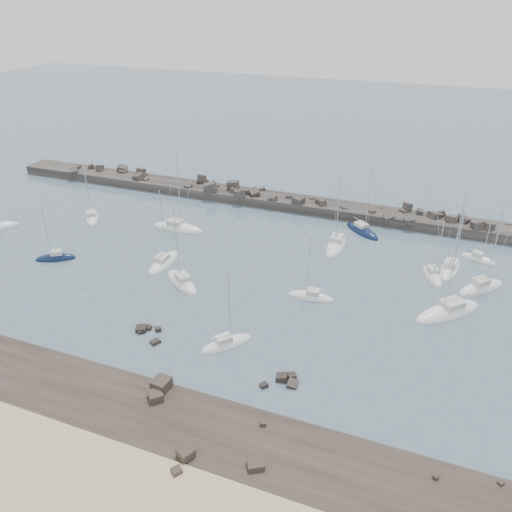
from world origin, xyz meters
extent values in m
plane|color=#475E70|center=(0.00, 0.00, 0.00)|extent=(400.00, 400.00, 0.00)
cube|color=#CEB98E|center=(0.00, -32.00, 0.00)|extent=(140.00, 14.00, 1.00)
cube|color=#2D231F|center=(0.00, -22.00, 0.00)|extent=(140.00, 12.00, 0.70)
cube|color=#2D231F|center=(14.48, -17.85, 0.53)|extent=(0.80, 0.82, 0.37)
cube|color=#2D231F|center=(2.40, -17.04, 0.97)|extent=(1.92, 2.03, 1.24)
cube|color=#2D231F|center=(15.62, -22.78, 0.64)|extent=(1.95, 1.83, 0.57)
cube|color=#2D231F|center=(36.44, -16.68, 0.49)|extent=(0.65, 0.66, 0.27)
cube|color=#2D231F|center=(2.61, -18.61, 0.77)|extent=(2.11, 2.11, 0.83)
cube|color=#2D231F|center=(9.22, -26.00, 0.61)|extent=(1.19, 1.20, 0.53)
cube|color=#2D231F|center=(9.15, -24.10, 0.81)|extent=(1.79, 1.83, 0.92)
cube|color=#2D231F|center=(31.03, -18.10, 0.53)|extent=(0.62, 0.65, 0.37)
cube|color=black|center=(-2.71, -10.02, 0.04)|extent=(1.42, 1.46, 0.72)
cube|color=black|center=(-5.11, -7.76, -0.08)|extent=(0.95, 0.88, 0.94)
cube|color=black|center=(-5.51, -8.70, 0.06)|extent=(1.34, 1.38, 0.91)
cube|color=black|center=(-5.71, -8.41, 0.10)|extent=(1.60, 1.63, 1.32)
cube|color=black|center=(-3.70, -7.68, 0.17)|extent=(1.07, 1.16, 0.73)
cube|color=black|center=(-5.06, -7.80, 0.08)|extent=(1.03, 1.10, 0.72)
cube|color=black|center=(15.36, -11.07, -0.10)|extent=(1.35, 1.28, 0.94)
cube|color=black|center=(12.59, -12.40, 0.13)|extent=(1.14, 1.10, 0.75)
cube|color=black|center=(15.45, -11.00, -0.02)|extent=(1.36, 1.49, 1.03)
cube|color=black|center=(14.94, -9.78, 0.00)|extent=(1.36, 1.28, 0.90)
cube|color=black|center=(14.10, -10.60, 0.20)|extent=(1.64, 1.48, 1.12)
cube|color=#2E2B29|center=(-7.50, 38.00, 0.20)|extent=(115.00, 6.00, 3.20)
cube|color=#2E2B29|center=(-17.47, 38.86, 1.62)|extent=(2.22, 2.27, 1.25)
cube|color=#2E2B29|center=(5.79, 37.76, 2.24)|extent=(2.07, 2.12, 1.36)
cube|color=#2E2B29|center=(10.55, 36.87, 1.56)|extent=(2.00, 2.11, 1.38)
cube|color=#2E2B29|center=(34.42, 36.45, 2.09)|extent=(2.58, 2.53, 2.31)
cube|color=#2E2B29|center=(-17.04, 35.93, 2.51)|extent=(3.44, 2.96, 2.76)
cube|color=#2E2B29|center=(23.03, 35.55, 1.84)|extent=(2.14, 2.30, 1.63)
cube|color=#2E2B29|center=(-22.61, 36.46, 1.94)|extent=(1.48, 1.69, 1.39)
cube|color=#2E2B29|center=(31.73, 38.44, 2.03)|extent=(2.13, 2.07, 1.46)
cube|color=#2E2B29|center=(19.38, 35.76, 1.72)|extent=(2.41, 2.53, 1.86)
cube|color=#2E2B29|center=(-36.33, 39.76, 2.30)|extent=(1.89, 2.01, 2.00)
cube|color=#2E2B29|center=(-3.32, 35.76, 1.95)|extent=(2.05, 1.85, 1.87)
cube|color=#2E2B29|center=(-41.02, 39.67, 1.93)|extent=(2.20, 2.08, 1.44)
cube|color=#2E2B29|center=(-7.28, 40.41, 1.86)|extent=(1.60, 1.51, 1.15)
cube|color=#2E2B29|center=(17.09, 39.65, 1.66)|extent=(1.47, 1.53, 1.16)
cube|color=#2E2B29|center=(-35.30, 38.97, 1.77)|extent=(1.83, 1.91, 1.41)
cube|color=#2E2B29|center=(-35.12, 36.96, 2.26)|extent=(2.82, 2.63, 2.01)
cube|color=#2E2B29|center=(-33.30, 37.01, 1.85)|extent=(1.08, 1.25, 0.90)
cube|color=#2E2B29|center=(-13.16, 38.60, 2.54)|extent=(2.43, 2.07, 2.19)
cube|color=#2E2B29|center=(36.24, 37.67, 1.99)|extent=(1.85, 1.54, 1.60)
cube|color=#2E2B29|center=(30.02, 38.00, 2.12)|extent=(2.24, 2.39, 1.76)
cube|color=#2E2B29|center=(-52.55, 38.17, 2.04)|extent=(1.49, 1.70, 1.36)
cube|color=#2E2B29|center=(-0.73, 38.15, 1.72)|extent=(1.48, 1.51, 1.42)
cube|color=#2E2B29|center=(-10.32, 35.44, 2.28)|extent=(2.88, 2.73, 2.10)
cube|color=#2E2B29|center=(-41.42, 39.34, 1.94)|extent=(1.25, 1.08, 0.84)
cube|color=#2E2B29|center=(39.66, 40.35, 1.44)|extent=(1.33, 1.67, 1.07)
cube|color=#2E2B29|center=(-20.74, 40.02, 2.09)|extent=(2.44, 2.51, 1.40)
cube|color=#2E2B29|center=(21.58, 39.38, 1.76)|extent=(1.99, 1.87, 1.01)
cube|color=#2E2B29|center=(22.09, 40.13, 2.42)|extent=(2.15, 2.23, 2.07)
cube|color=#2E2B29|center=(-41.71, 40.26, 2.32)|extent=(2.61, 2.32, 2.08)
cube|color=#2E2B29|center=(-51.53, 35.46, 1.85)|extent=(2.76, 2.89, 1.85)
cube|color=#2E2B29|center=(3.72, 39.34, 1.53)|extent=(1.28, 1.33, 1.14)
cube|color=#2E2B29|center=(27.25, 38.81, 1.99)|extent=(3.28, 3.33, 1.82)
cube|color=#2E2B29|center=(-46.64, 38.65, 2.31)|extent=(1.56, 1.94, 2.08)
cube|color=#2E2B29|center=(28.13, 40.21, 2.02)|extent=(1.96, 1.74, 1.51)
cube|color=#2E2B29|center=(6.55, 36.73, 2.17)|extent=(1.78, 1.75, 1.45)
cube|color=#2E2B29|center=(-7.80, 37.15, 2.15)|extent=(2.76, 3.15, 2.40)
cube|color=#2E2B29|center=(-17.55, 35.68, 1.98)|extent=(2.15, 2.07, 1.58)
cube|color=#2E2B29|center=(-12.41, 37.14, 2.13)|extent=(1.46, 1.71, 1.51)
cube|color=#2E2B29|center=(28.26, 38.52, 1.52)|extent=(1.68, 1.58, 0.79)
cube|color=#2E2B29|center=(32.09, 38.53, 1.99)|extent=(2.97, 2.94, 2.44)
cube|color=#2E2B29|center=(-21.28, 40.15, 2.51)|extent=(2.89, 3.30, 2.64)
cube|color=#2E2B29|center=(36.26, 36.60, 2.12)|extent=(2.32, 2.48, 1.97)
cube|color=#2E2B29|center=(31.68, 39.23, 2.15)|extent=(1.67, 1.48, 1.37)
cube|color=#2E2B29|center=(24.47, 39.30, 2.08)|extent=(1.47, 1.37, 1.44)
cube|color=#2E2B29|center=(-49.57, 39.24, 2.24)|extent=(1.78, 1.87, 1.47)
cube|color=#2E2B29|center=(1.79, 36.30, 2.14)|extent=(2.63, 2.61, 2.05)
cube|color=#2E2B29|center=(-8.80, 37.50, 1.86)|extent=(2.33, 2.11, 1.64)
cube|color=#2E2B29|center=(16.12, 36.52, 1.91)|extent=(1.57, 1.65, 1.08)
ellipsoid|color=white|center=(-34.22, 18.88, 0.05)|extent=(6.69, 7.58, 1.99)
cube|color=silver|center=(-33.98, 18.57, 1.21)|extent=(2.57, 2.67, 0.64)
cylinder|color=silver|center=(-34.60, 19.36, 6.13)|extent=(0.11, 0.11, 10.47)
cylinder|color=silver|center=(-33.64, 18.14, 1.80)|extent=(1.99, 2.49, 0.09)
ellipsoid|color=#0E1C3D|center=(-29.29, 3.04, 0.05)|extent=(6.53, 4.82, 1.93)
cube|color=silver|center=(-29.01, 3.20, 1.22)|extent=(2.18, 1.99, 0.71)
cylinder|color=silver|center=(-29.73, 2.79, 5.17)|extent=(0.12, 0.12, 8.60)
cylinder|color=silver|center=(-28.62, 3.41, 1.88)|extent=(2.28, 1.33, 0.10)
ellipsoid|color=white|center=(-12.09, 8.13, 0.05)|extent=(2.69, 8.40, 2.12)
cube|color=silver|center=(-12.09, 7.71, 1.29)|extent=(1.71, 2.36, 0.67)
cylinder|color=silver|center=(-12.08, 8.80, 6.60)|extent=(0.12, 0.12, 11.30)
cylinder|color=silver|center=(-12.10, 7.12, 1.91)|extent=(0.13, 3.35, 0.10)
ellipsoid|color=white|center=(-16.37, 20.45, 0.05)|extent=(10.08, 3.35, 2.35)
cube|color=silver|center=(-16.87, 20.44, 1.39)|extent=(2.85, 2.09, 0.69)
cylinder|color=silver|center=(-15.57, 20.47, 7.80)|extent=(0.12, 0.12, 13.51)
cylinder|color=silver|center=(-17.57, 20.42, 2.04)|extent=(4.00, 0.20, 0.10)
ellipsoid|color=white|center=(-6.46, 3.72, 0.05)|extent=(8.15, 6.74, 2.24)
cube|color=silver|center=(-6.12, 3.49, 1.39)|extent=(2.82, 2.66, 0.76)
cylinder|color=silver|center=(-7.00, 4.09, 6.52)|extent=(0.13, 0.13, 11.02)
cylinder|color=silver|center=(-5.65, 3.16, 2.09)|extent=(2.74, 1.95, 0.11)
ellipsoid|color=white|center=(12.29, 23.87, 0.05)|extent=(2.87, 9.18, 2.40)
cube|color=silver|center=(12.29, 24.32, 1.47)|extent=(1.86, 2.57, 0.79)
cylinder|color=silver|center=(12.29, 23.13, 7.26)|extent=(0.13, 0.13, 12.38)
cylinder|color=silver|center=(12.28, 24.97, 2.20)|extent=(0.12, 3.67, 0.11)
ellipsoid|color=white|center=(5.73, -7.24, 0.05)|extent=(5.99, 6.62, 1.86)
cube|color=silver|center=(5.51, -7.50, 1.15)|extent=(2.28, 2.35, 0.62)
cylinder|color=silver|center=(6.08, -6.81, 5.45)|extent=(0.11, 0.11, 9.23)
cylinder|color=silver|center=(5.21, -7.87, 1.73)|extent=(1.81, 2.16, 0.09)
ellipsoid|color=#0E1C3D|center=(15.40, 31.32, 0.05)|extent=(7.94, 7.23, 2.10)
cube|color=silver|center=(15.09, 31.58, 1.28)|extent=(2.83, 2.75, 0.67)
cylinder|color=silver|center=(15.91, 30.90, 6.49)|extent=(0.12, 0.12, 11.10)
cylinder|color=silver|center=(14.65, 31.95, 1.90)|extent=(2.58, 2.18, 0.10)
ellipsoid|color=white|center=(12.57, 6.85, 0.05)|extent=(6.68, 2.48, 1.80)
cube|color=silver|center=(12.90, 6.88, 1.12)|extent=(1.92, 1.44, 0.61)
cylinder|color=silver|center=(12.05, 6.82, 5.24)|extent=(0.10, 0.10, 8.85)
cylinder|color=silver|center=(13.35, 6.91, 1.69)|extent=(2.62, 0.27, 0.09)
ellipsoid|color=white|center=(30.76, 22.52, 0.05)|extent=(3.84, 8.69, 2.26)
cube|color=silver|center=(30.69, 22.11, 1.39)|extent=(2.03, 2.58, 0.75)
cylinder|color=silver|center=(30.86, 23.19, 6.68)|extent=(0.13, 0.13, 11.33)
cylinder|color=silver|center=(30.60, 21.53, 2.09)|extent=(0.61, 3.34, 0.11)
ellipsoid|color=white|center=(30.95, 9.77, 0.05)|extent=(9.75, 9.83, 2.55)
cube|color=silver|center=(31.32, 10.15, 1.52)|extent=(3.59, 3.60, 0.78)
cylinder|color=silver|center=(30.36, 9.17, 8.27)|extent=(0.13, 0.13, 14.26)
cylinder|color=silver|center=(31.84, 10.68, 2.24)|extent=(3.04, 3.09, 0.11)
ellipsoid|color=white|center=(35.28, 18.15, 0.05)|extent=(7.60, 7.66, 2.31)
cube|color=silver|center=(34.99, 17.86, 1.43)|extent=(2.80, 2.81, 0.80)
cylinder|color=silver|center=(35.74, 18.62, 6.59)|extent=(0.14, 0.14, 11.12)
cylinder|color=silver|center=(34.59, 17.44, 2.17)|extent=(2.39, 2.43, 0.11)
ellipsoid|color=white|center=(35.01, 27.43, 0.05)|extent=(6.01, 3.74, 1.68)
cube|color=silver|center=(34.75, 27.53, 1.06)|extent=(1.92, 1.66, 0.60)
cylinder|color=silver|center=(35.44, 27.26, 4.65)|extent=(0.10, 0.10, 7.77)
cylinder|color=silver|center=(34.37, 27.68, 1.62)|extent=(2.18, 0.91, 0.09)
ellipsoid|color=white|center=(28.34, 19.20, 0.05)|extent=(4.27, 6.72, 1.88)
cube|color=silver|center=(28.22, 19.50, 1.18)|extent=(1.88, 2.16, 0.67)
cylinder|color=silver|center=(28.54, 18.72, 5.20)|extent=(0.11, 0.11, 8.70)
cylinder|color=silver|center=(28.05, 19.92, 1.80)|extent=(1.06, 2.42, 0.10)
camera|label=1|loc=(26.79, -51.70, 38.86)|focal=35.00mm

